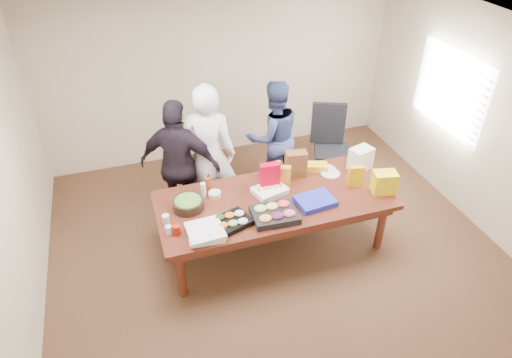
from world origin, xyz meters
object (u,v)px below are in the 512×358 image
object	(u,v)px
person_right	(273,137)
salad_bowl	(188,204)
conference_table	(274,222)
office_chair	(333,149)
sheet_cake	(270,190)
person_center	(208,154)

from	to	relation	value
person_right	salad_bowl	xyz separation A→B (m)	(-1.45, -1.11, -0.03)
conference_table	office_chair	bearing A→B (deg)	39.12
sheet_cake	salad_bowl	size ratio (longest dim) A/B	1.08
person_center	person_right	distance (m)	1.11
sheet_cake	person_center	bearing A→B (deg)	112.72
person_center	salad_bowl	bearing A→B (deg)	80.49
sheet_cake	salad_bowl	bearing A→B (deg)	164.12
person_center	sheet_cake	bearing A→B (deg)	148.32
office_chair	conference_table	bearing A→B (deg)	-118.25
person_right	salad_bowl	world-z (taller)	person_right
salad_bowl	person_right	bearing A→B (deg)	37.57
conference_table	person_right	size ratio (longest dim) A/B	1.67
person_center	salad_bowl	size ratio (longest dim) A/B	5.37
conference_table	person_center	xyz separation A→B (m)	(-0.59, 0.86, 0.60)
conference_table	person_right	world-z (taller)	person_right
conference_table	person_right	xyz separation A→B (m)	(0.43, 1.25, 0.46)
office_chair	salad_bowl	size ratio (longest dim) A/B	3.24
person_right	sheet_cake	distance (m)	1.21
office_chair	salad_bowl	world-z (taller)	office_chair
office_chair	person_center	size ratio (longest dim) A/B	0.60
office_chair	sheet_cake	world-z (taller)	office_chair
person_center	person_right	world-z (taller)	person_center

